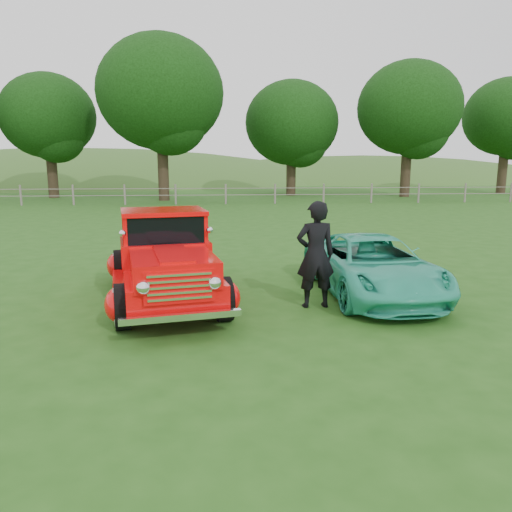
{
  "coord_description": "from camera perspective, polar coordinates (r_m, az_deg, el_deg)",
  "views": [
    {
      "loc": [
        -0.5,
        -8.31,
        2.72
      ],
      "look_at": [
        0.23,
        1.2,
        0.85
      ],
      "focal_mm": 35.0,
      "sensor_mm": 36.0,
      "label": 1
    }
  ],
  "objects": [
    {
      "name": "tree_mid_east",
      "position": [
        37.96,
        17.11,
        15.85
      ],
      "size": [
        7.2,
        7.2,
        9.44
      ],
      "color": "#302018",
      "rests_on": "ground"
    },
    {
      "name": "tree_mid_west",
      "position": [
        38.19,
        -22.68,
        14.52
      ],
      "size": [
        6.4,
        6.4,
        8.46
      ],
      "color": "#302018",
      "rests_on": "ground"
    },
    {
      "name": "teal_sedan",
      "position": [
        10.28,
        13.15,
        -1.11
      ],
      "size": [
        2.2,
        4.39,
        1.19
      ],
      "primitive_type": "imported",
      "rotation": [
        0.0,
        0.0,
        0.05
      ],
      "color": "#2EB894",
      "rests_on": "ground"
    },
    {
      "name": "tree_near_east",
      "position": [
        37.8,
        4.1,
        14.9
      ],
      "size": [
        6.8,
        6.8,
        8.33
      ],
      "color": "#302018",
      "rests_on": "ground"
    },
    {
      "name": "fence_line",
      "position": [
        30.39,
        -3.48,
        7.08
      ],
      "size": [
        48.0,
        0.12,
        1.2
      ],
      "color": "slate",
      "rests_on": "ground"
    },
    {
      "name": "ground",
      "position": [
        8.76,
        -0.91,
        -6.98
      ],
      "size": [
        140.0,
        140.0,
        0.0
      ],
      "primitive_type": "plane",
      "color": "#224F15",
      "rests_on": "ground"
    },
    {
      "name": "tree_near_west",
      "position": [
        33.74,
        -10.86,
        17.85
      ],
      "size": [
        8.0,
        8.0,
        10.42
      ],
      "color": "#302018",
      "rests_on": "ground"
    },
    {
      "name": "man",
      "position": [
        9.18,
        6.82,
        0.15
      ],
      "size": [
        0.75,
        0.53,
        1.97
      ],
      "primitive_type": "imported",
      "rotation": [
        0.0,
        0.0,
        3.22
      ],
      "color": "black",
      "rests_on": "ground"
    },
    {
      "name": "distant_hills",
      "position": [
        68.26,
        -7.43,
        4.89
      ],
      "size": [
        116.0,
        60.0,
        18.0
      ],
      "color": "#2F5720",
      "rests_on": "ground"
    },
    {
      "name": "tree_far_east",
      "position": [
        44.54,
        26.8,
        13.99
      ],
      "size": [
        6.6,
        6.6,
        8.86
      ],
      "color": "#302018",
      "rests_on": "ground"
    },
    {
      "name": "red_pickup",
      "position": [
        9.72,
        -10.42,
        -0.49
      ],
      "size": [
        2.93,
        5.23,
        1.78
      ],
      "rotation": [
        0.0,
        0.0,
        0.2
      ],
      "color": "black",
      "rests_on": "ground"
    }
  ]
}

